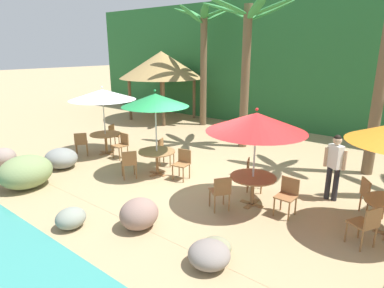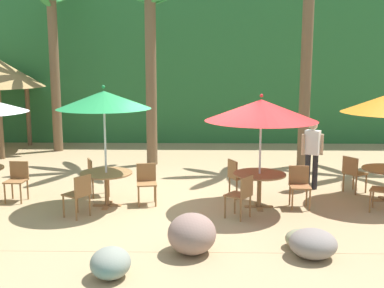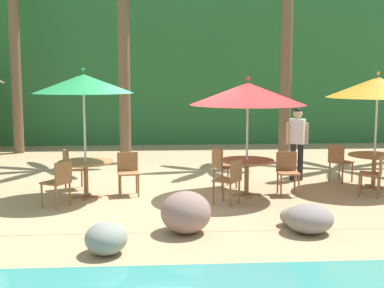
% 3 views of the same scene
% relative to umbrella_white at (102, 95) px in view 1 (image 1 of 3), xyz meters
% --- Properties ---
extents(ground_plane, '(120.00, 120.00, 0.00)m').
position_rel_umbrella_white_xyz_m(ground_plane, '(4.72, -0.20, -2.15)').
color(ground_plane, tan).
extents(terrace_deck, '(18.00, 5.20, 0.01)m').
position_rel_umbrella_white_xyz_m(terrace_deck, '(4.72, -0.20, -2.15)').
color(terrace_deck, tan).
rests_on(terrace_deck, ground).
extents(foliage_backdrop, '(28.00, 2.40, 6.00)m').
position_rel_umbrella_white_xyz_m(foliage_backdrop, '(4.72, 8.80, 0.85)').
color(foliage_backdrop, '#286633').
rests_on(foliage_backdrop, ground).
extents(rock_seawall, '(13.82, 3.38, 0.91)m').
position_rel_umbrella_white_xyz_m(rock_seawall, '(1.45, -3.11, -1.80)').
color(rock_seawall, gray).
rests_on(rock_seawall, ground).
extents(umbrella_white, '(2.31, 2.31, 2.45)m').
position_rel_umbrella_white_xyz_m(umbrella_white, '(0.00, 0.00, 0.00)').
color(umbrella_white, silver).
rests_on(umbrella_white, ground).
extents(dining_table_white, '(1.10, 1.10, 0.74)m').
position_rel_umbrella_white_xyz_m(dining_table_white, '(-0.00, 0.00, -1.54)').
color(dining_table_white, olive).
rests_on(dining_table_white, ground).
extents(chair_white_seaward, '(0.45, 0.45, 0.87)m').
position_rel_umbrella_white_xyz_m(chair_white_seaward, '(0.85, 0.04, -1.64)').
color(chair_white_seaward, olive).
rests_on(chair_white_seaward, ground).
extents(chair_white_inland, '(0.56, 0.56, 0.87)m').
position_rel_umbrella_white_xyz_m(chair_white_inland, '(-0.43, 0.74, -1.64)').
color(chair_white_inland, olive).
rests_on(chair_white_inland, ground).
extents(chair_white_left, '(0.59, 0.59, 0.87)m').
position_rel_umbrella_white_xyz_m(chair_white_left, '(-0.42, -0.74, -1.64)').
color(chair_white_left, olive).
rests_on(chair_white_left, ground).
extents(umbrella_green, '(1.95, 1.95, 2.57)m').
position_rel_umbrella_white_xyz_m(umbrella_green, '(2.91, -0.34, 0.12)').
color(umbrella_green, silver).
rests_on(umbrella_green, ground).
extents(dining_table_green, '(1.10, 1.10, 0.74)m').
position_rel_umbrella_white_xyz_m(dining_table_green, '(2.91, -0.34, -1.54)').
color(dining_table_green, olive).
rests_on(dining_table_green, ground).
extents(chair_green_seaward, '(0.48, 0.49, 0.87)m').
position_rel_umbrella_white_xyz_m(chair_green_seaward, '(3.73, -0.13, -1.64)').
color(chair_green_seaward, olive).
rests_on(chair_green_seaward, ground).
extents(chair_green_inland, '(0.56, 0.55, 0.87)m').
position_rel_umbrella_white_xyz_m(chair_green_inland, '(2.49, 0.41, -1.64)').
color(chair_green_inland, olive).
rests_on(chair_green_inland, ground).
extents(chair_green_left, '(0.59, 0.58, 0.87)m').
position_rel_umbrella_white_xyz_m(chair_green_left, '(2.52, -1.11, -1.64)').
color(chair_green_left, olive).
rests_on(chair_green_left, ground).
extents(umbrella_red, '(2.32, 2.32, 2.40)m').
position_rel_umbrella_white_xyz_m(umbrella_red, '(6.14, -0.37, -0.08)').
color(umbrella_red, silver).
rests_on(umbrella_red, ground).
extents(dining_table_red, '(1.10, 1.10, 0.74)m').
position_rel_umbrella_white_xyz_m(dining_table_red, '(6.14, -0.37, -1.54)').
color(dining_table_red, olive).
rests_on(dining_table_red, ground).
extents(chair_red_seaward, '(0.43, 0.44, 0.87)m').
position_rel_umbrella_white_xyz_m(chair_red_seaward, '(6.99, -0.31, -1.64)').
color(chair_red_seaward, olive).
rests_on(chair_red_seaward, ground).
extents(chair_red_inland, '(0.56, 0.55, 0.87)m').
position_rel_umbrella_white_xyz_m(chair_red_inland, '(5.72, 0.37, -1.64)').
color(chair_red_inland, olive).
rests_on(chair_red_inland, ground).
extents(chair_red_left, '(0.59, 0.59, 0.87)m').
position_rel_umbrella_white_xyz_m(chair_red_left, '(5.71, -1.11, -1.64)').
color(chair_red_left, olive).
rests_on(chair_red_left, ground).
extents(chair_orange_inland, '(0.59, 0.59, 0.87)m').
position_rel_umbrella_white_xyz_m(chair_orange_inland, '(8.46, 0.80, -1.64)').
color(chair_orange_inland, olive).
rests_on(chair_orange_inland, ground).
extents(chair_orange_left, '(0.58, 0.57, 0.87)m').
position_rel_umbrella_white_xyz_m(chair_orange_left, '(8.68, -0.65, -1.64)').
color(chair_orange_left, olive).
rests_on(chair_orange_left, ground).
extents(palm_tree_nearest, '(2.88, 2.88, 5.59)m').
position_rel_umbrella_white_xyz_m(palm_tree_nearest, '(-0.05, 6.01, 1.70)').
color(palm_tree_nearest, brown).
rests_on(palm_tree_nearest, ground).
extents(palm_tree_second, '(3.42, 3.33, 5.40)m').
position_rel_umbrella_white_xyz_m(palm_tree_second, '(3.44, 3.90, 1.65)').
color(palm_tree_second, brown).
rests_on(palm_tree_second, ground).
extents(palapa_hut, '(4.44, 4.44, 3.57)m').
position_rel_umbrella_white_xyz_m(palapa_hut, '(-2.63, 5.80, 0.72)').
color(palapa_hut, brown).
rests_on(palapa_hut, ground).
extents(waiter_in_white, '(0.52, 0.35, 1.70)m').
position_rel_umbrella_white_xyz_m(waiter_in_white, '(7.57, 1.11, -1.16)').
color(waiter_in_white, '#232328').
rests_on(waiter_in_white, ground).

